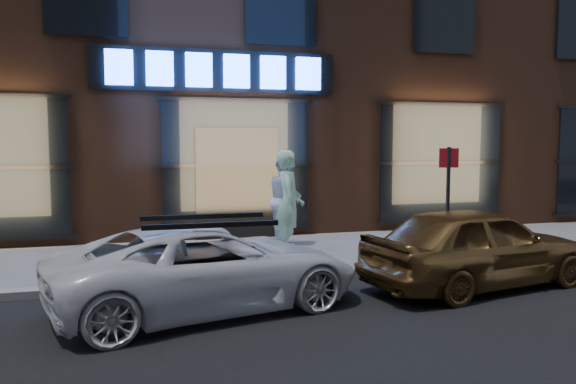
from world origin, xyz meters
name	(u,v)px	position (x,y,z in m)	size (l,w,h in m)	color
ground	(285,280)	(0.00, 0.00, 0.00)	(90.00, 90.00, 0.00)	slate
curb	(285,276)	(0.00, 0.00, 0.06)	(60.00, 0.25, 0.12)	gray
storefront_building	(209,33)	(0.00, 7.99, 5.15)	(30.20, 8.28, 10.30)	#54301E
man_bowtie	(289,202)	(0.60, 1.94, 0.98)	(0.71, 0.47, 1.95)	#B6F0C0
man_cap	(286,199)	(0.82, 2.88, 0.93)	(0.90, 0.70, 1.86)	white
white_suv	(208,267)	(-1.33, -1.18, 0.54)	(1.79, 3.87, 1.08)	white
gold_sedan	(478,246)	(2.55, -1.16, 0.60)	(1.42, 3.52, 1.20)	brown
sign_post	(448,195)	(2.85, 0.14, 1.22)	(0.32, 0.11, 2.01)	#262628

